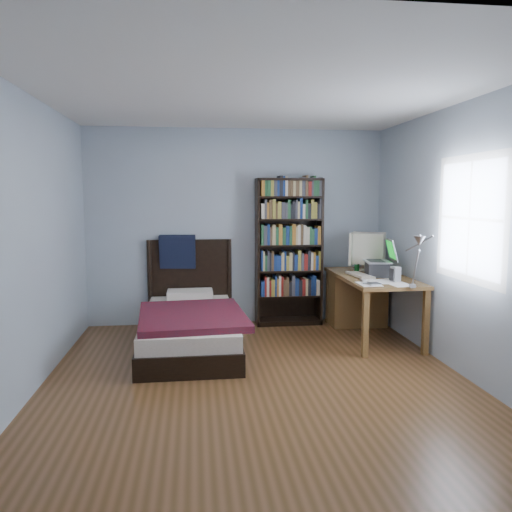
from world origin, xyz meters
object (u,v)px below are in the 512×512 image
Objects in this scene: keyboard at (360,275)px; desk at (360,295)px; speaker at (396,274)px; desk_lamp at (419,246)px; laptop at (379,266)px; crt_monitor at (367,249)px; bed at (190,323)px; soda_can at (357,268)px; bookshelf at (289,252)px.

desk is at bearing 62.48° from keyboard.
desk_lamp is at bearing -113.20° from speaker.
laptop is at bearing 88.14° from desk_lamp.
bed is at bearing -167.03° from crt_monitor.
soda_can is at bearing 89.29° from speaker.
bookshelf is (-0.95, 1.18, 0.13)m from speaker.
bookshelf is at bearing 159.42° from desk.
desk is at bearing -165.47° from crt_monitor.
soda_can is 2.10m from bed.
laptop is 1.01× the size of keyboard.
bed is at bearing -167.08° from desk.
desk_lamp is at bearing -84.64° from soda_can.
soda_can is at bearing 95.36° from desk_lamp.
laptop is 1.20m from bookshelf.
crt_monitor is 0.30× the size of bookshelf.
desk is 1.72m from desk_lamp.
crt_monitor is 1.30× the size of laptop.
laptop is at bearing -40.57° from bookshelf.
desk is 3.57× the size of keyboard.
laptop reaches higher than keyboard.
speaker reaches higher than keyboard.
desk is 2.17m from bed.
soda_can is at bearing -122.59° from desk.
keyboard is at bearing 104.65° from speaker.
bed is (-2.11, -0.48, -0.16)m from desk.
desk_lamp is at bearing -91.86° from laptop.
bookshelf is (-0.69, 0.77, 0.20)m from keyboard.
speaker is at bearing -66.12° from keyboard.
bookshelf reaches higher than crt_monitor.
speaker is 1.51m from bookshelf.
bookshelf is at bearing 115.15° from desk_lamp.
desk_lamp is 5.28× the size of soda_can.
keyboard is 2.58× the size of speaker.
soda_can is (-0.13, 1.37, -0.40)m from desk_lamp.
keyboard is at bearing -100.52° from soda_can.
bookshelf reaches higher than speaker.
desk is 1.05m from bookshelf.
keyboard is 0.20× the size of bed.
keyboard is 3.99× the size of soda_can.
soda_can is at bearing -33.32° from bookshelf.
desk_lamp is 0.30× the size of bookshelf.
bookshelf is at bearing 111.72° from speaker.
desk_lamp is at bearing -89.24° from desk.
bookshelf is at bearing 32.53° from bed.
bed is at bearing 153.72° from desk_lamp.
desk_lamp is at bearing -92.03° from crt_monitor.
desk_lamp is 1.19m from keyboard.
desk is 9.20× the size of speaker.
crt_monitor is 0.27× the size of bed.
keyboard is at bearing 99.37° from desk_lamp.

